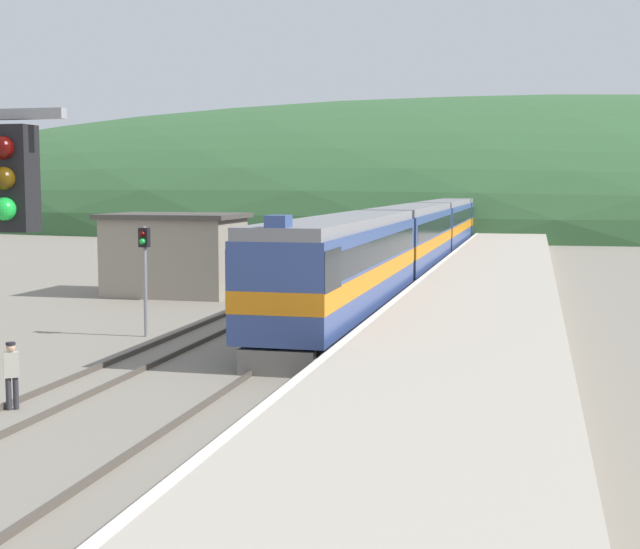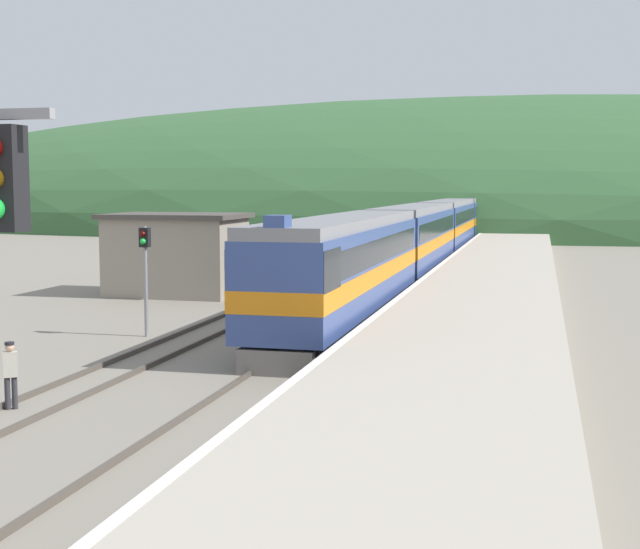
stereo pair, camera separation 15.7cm
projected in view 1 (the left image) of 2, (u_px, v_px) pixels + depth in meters
track_main at (447, 250)px, 75.98m from camera, size 1.52×180.00×0.16m
track_siding at (392, 249)px, 77.10m from camera, size 1.52×180.00×0.16m
platform at (498, 266)px, 55.41m from camera, size 6.44×140.00×1.08m
distant_hills at (486, 222)px, 134.46m from camera, size 229.85×103.43×36.50m
station_shed at (175, 254)px, 45.25m from camera, size 6.81×4.94×4.14m
express_train_lead_car at (342, 268)px, 34.62m from camera, size 2.99×19.10×4.70m
carriage_second at (412, 238)px, 54.21m from camera, size 2.98×19.19×4.34m
carriage_third at (445, 224)px, 73.62m from camera, size 2.98×19.19×4.34m
carriage_fourth at (464, 216)px, 93.03m from camera, size 2.98×19.19×4.34m
signal_post_siding at (144, 258)px, 32.54m from camera, size 0.36×0.42×4.07m
track_worker at (12, 372)px, 22.05m from camera, size 0.42×0.39×1.70m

